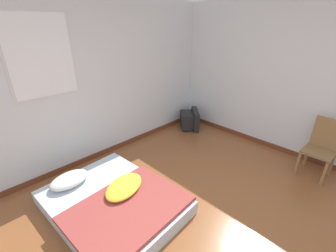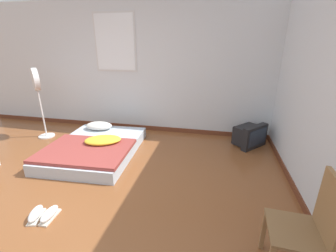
{
  "view_description": "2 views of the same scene",
  "coord_description": "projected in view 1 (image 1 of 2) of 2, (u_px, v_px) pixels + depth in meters",
  "views": [
    {
      "loc": [
        -1.47,
        -0.79,
        2.22
      ],
      "look_at": [
        1.02,
        1.71,
        0.57
      ],
      "focal_mm": 24.0,
      "sensor_mm": 36.0,
      "label": 1
    },
    {
      "loc": [
        1.54,
        -1.86,
        1.78
      ],
      "look_at": [
        0.77,
        1.66,
        0.45
      ],
      "focal_mm": 24.0,
      "sensor_mm": 36.0,
      "label": 2
    }
  ],
  "objects": [
    {
      "name": "wooden_chair",
      "position": [
        323.0,
        144.0,
        3.43
      ],
      "size": [
        0.43,
        0.43,
        0.91
      ],
      "color": "olive",
      "rests_on": "ground_plane"
    },
    {
      "name": "wall_right",
      "position": [
        317.0,
        87.0,
        3.53
      ],
      "size": [
        0.08,
        7.5,
        2.6
      ],
      "color": "silver",
      "rests_on": "ground_plane"
    },
    {
      "name": "crt_tv",
      "position": [
        190.0,
        120.0,
        5.09
      ],
      "size": [
        0.63,
        0.64,
        0.42
      ],
      "color": "black",
      "rests_on": "ground_plane"
    },
    {
      "name": "mattress_bed",
      "position": [
        113.0,
        201.0,
        2.88
      ],
      "size": [
        1.43,
        1.8,
        0.33
      ],
      "color": "silver",
      "rests_on": "ground_plane"
    },
    {
      "name": "wall_back",
      "position": [
        82.0,
        87.0,
        3.49
      ],
      "size": [
        7.62,
        0.08,
        2.6
      ],
      "color": "silver",
      "rests_on": "ground_plane"
    },
    {
      "name": "ground_plane",
      "position": [
        213.0,
        251.0,
        2.38
      ],
      "size": [
        20.0,
        20.0,
        0.0
      ],
      "primitive_type": "plane",
      "color": "brown"
    }
  ]
}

